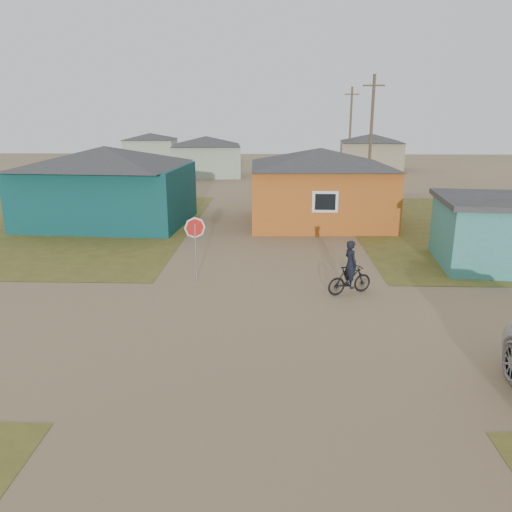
# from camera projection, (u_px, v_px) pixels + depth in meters

# --- Properties ---
(ground) EXTENTS (120.00, 120.00, 0.00)m
(ground) POSITION_uv_depth(u_px,v_px,m) (269.00, 335.00, 13.06)
(ground) COLOR #917653
(grass_nw) EXTENTS (20.00, 18.00, 0.00)m
(grass_nw) POSITION_uv_depth(u_px,v_px,m) (3.00, 224.00, 26.00)
(grass_nw) COLOR olive
(grass_nw) RESTS_ON ground
(house_teal) EXTENTS (8.93, 7.08, 4.00)m
(house_teal) POSITION_uv_depth(u_px,v_px,m) (107.00, 184.00, 25.73)
(house_teal) COLOR #0A3637
(house_teal) RESTS_ON ground
(house_yellow) EXTENTS (7.72, 6.76, 3.90)m
(house_yellow) POSITION_uv_depth(u_px,v_px,m) (320.00, 185.00, 25.86)
(house_yellow) COLOR #AE561A
(house_yellow) RESTS_ON ground
(house_pale_west) EXTENTS (7.04, 6.15, 3.60)m
(house_pale_west) POSITION_uv_depth(u_px,v_px,m) (207.00, 156.00, 45.39)
(house_pale_west) COLOR #93A18B
(house_pale_west) RESTS_ON ground
(house_beige_east) EXTENTS (6.95, 6.05, 3.60)m
(house_beige_east) POSITION_uv_depth(u_px,v_px,m) (371.00, 151.00, 50.63)
(house_beige_east) COLOR gray
(house_beige_east) RESTS_ON ground
(house_pale_north) EXTENTS (6.28, 5.81, 3.40)m
(house_pale_north) POSITION_uv_depth(u_px,v_px,m) (151.00, 148.00, 57.21)
(house_pale_north) COLOR #93A18B
(house_pale_north) RESTS_ON ground
(utility_pole_near) EXTENTS (1.40, 0.20, 8.00)m
(utility_pole_near) POSITION_uv_depth(u_px,v_px,m) (371.00, 136.00, 32.83)
(utility_pole_near) COLOR brown
(utility_pole_near) RESTS_ON ground
(utility_pole_far) EXTENTS (1.40, 0.20, 8.00)m
(utility_pole_far) POSITION_uv_depth(u_px,v_px,m) (350.00, 129.00, 48.16)
(utility_pole_far) COLOR brown
(utility_pole_far) RESTS_ON ground
(stop_sign) EXTENTS (0.73, 0.06, 2.24)m
(stop_sign) POSITION_uv_depth(u_px,v_px,m) (195.00, 234.00, 16.91)
(stop_sign) COLOR gray
(stop_sign) RESTS_ON ground
(cyclist) EXTENTS (1.61, 1.03, 1.77)m
(cyclist) POSITION_uv_depth(u_px,v_px,m) (350.00, 275.00, 15.90)
(cyclist) COLOR black
(cyclist) RESTS_ON ground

